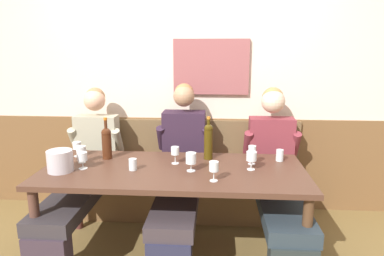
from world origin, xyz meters
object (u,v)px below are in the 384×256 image
Objects in this scene: dining_table at (174,178)px; wine_bottle_green_tall at (107,142)px; person_center_left_seat at (181,166)px; wine_glass_by_bottle at (81,151)px; ice_bucket at (60,161)px; water_tumbler_center at (133,164)px; wine_bottle_amber_mid at (208,140)px; wine_glass_mid_left at (252,152)px; wine_glass_mid_right at (214,168)px; wine_glass_center_rear at (77,146)px; wine_glass_right_end at (175,152)px; person_center_right_seat at (84,168)px; wine_glass_center_front at (191,159)px; wall_bench at (183,188)px; wine_glass_near_bucket at (82,157)px; person_right_seat at (276,170)px; water_tumbler_left at (280,155)px; wine_glass_left_end at (251,157)px.

wine_bottle_green_tall is at bearing 160.12° from dining_table.
person_center_left_seat is (0.02, 0.36, -0.02)m from dining_table.
wine_glass_by_bottle is at bearing -161.20° from person_center_left_seat.
ice_bucket is 0.54m from water_tumbler_center.
dining_table is at bearing -134.84° from wine_bottle_amber_mid.
wine_glass_mid_right is (-0.30, -0.39, -0.00)m from wine_glass_mid_left.
wine_glass_mid_left is 1.48m from wine_glass_center_rear.
person_center_left_seat is 9.49× the size of wine_glass_right_end.
dining_table is at bearing -19.88° from wine_bottle_green_tall.
person_center_left_seat is at bearing 2.79° from person_center_right_seat.
person_center_right_seat is 0.67m from water_tumbler_center.
water_tumbler_center is at bearing -178.93° from wine_glass_center_front.
wine_glass_mid_left reaches higher than wine_glass_center_front.
person_center_left_seat is 3.78× the size of wine_bottle_green_tall.
wine_glass_center_front is at bearing -79.60° from wall_bench.
water_tumbler_center is (-0.44, -0.01, -0.05)m from wine_glass_center_front.
person_center_right_seat reaches higher than ice_bucket.
wine_bottle_amber_mid is 2.63× the size of wine_glass_by_bottle.
dining_table is 14.27× the size of wine_glass_mid_right.
wine_glass_near_bucket is at bearing -166.16° from wine_glass_right_end.
wine_bottle_green_tall reaches higher than wine_glass_mid_right.
person_right_seat is at bearing 18.73° from water_tumbler_center.
wine_glass_center_front reaches higher than water_tumbler_center.
ice_bucket reaches higher than wine_glass_center_front.
wine_bottle_green_tall is 2.51× the size of wine_glass_right_end.
water_tumbler_left is at bearing 12.30° from ice_bucket.
wine_glass_by_bottle is 1.12m from wine_glass_mid_right.
wine_glass_center_rear is (-0.86, -0.46, 0.55)m from wall_bench.
person_center_right_seat is 14.94× the size of water_tumbler_center.
wine_glass_left_end reaches higher than wine_glass_center_rear.
wine_bottle_amber_mid is at bearing 29.29° from water_tumbler_center.
wine_glass_mid_left is 1.06× the size of wine_glass_center_front.
wine_bottle_amber_mid reaches higher than water_tumbler_left.
wine_glass_left_end is at bearing -30.52° from person_center_left_seat.
wine_glass_mid_right is at bearing -137.97° from wine_glass_left_end.
wine_bottle_amber_mid is at bearing 161.88° from wine_glass_mid_left.
wine_glass_by_bottle is at bearing 173.11° from dining_table.
wall_bench is 1.13m from wine_glass_by_bottle.
wine_glass_center_rear is (-0.10, 0.16, -0.01)m from wine_glass_by_bottle.
wine_bottle_green_tall is at bearing 177.01° from wine_glass_mid_left.
person_right_seat reaches higher than water_tumbler_left.
dining_table is 0.44m from wine_bottle_amber_mid.
wine_bottle_amber_mid reaches higher than wine_glass_near_bucket.
wall_bench reaches higher than dining_table.
ice_bucket is (-0.84, -0.84, 0.54)m from wall_bench.
dining_table is at bearing -6.89° from wine_glass_by_bottle.
wine_glass_center_rear is at bearing 171.23° from wine_bottle_green_tall.
person_center_left_seat is at bearing 18.80° from wine_glass_by_bottle.
person_right_seat is 6.94× the size of ice_bucket.
wine_glass_left_end reaches higher than wine_glass_mid_right.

